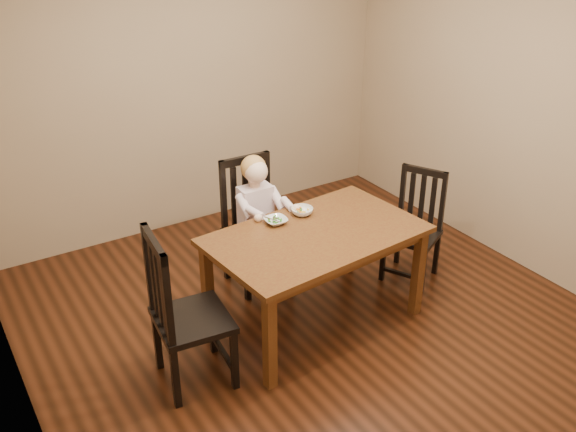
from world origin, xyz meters
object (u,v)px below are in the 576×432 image
bowl_peas (276,221)px  bowl_veg (302,211)px  dining_table (316,244)px  chair_right (415,227)px  chair_child (254,225)px  toddler (257,210)px  chair_left (183,314)px

bowl_peas → bowl_veg: (0.24, 0.02, 0.01)m
dining_table → chair_right: (1.06, 0.12, -0.22)m
chair_child → chair_right: (1.15, -0.63, -0.06)m
toddler → bowl_peas: size_ratio=3.67×
toddler → chair_right: bearing=154.3°
chair_left → bowl_peas: bearing=118.6°
chair_right → chair_left: bearing=68.8°
chair_left → bowl_veg: size_ratio=6.74×
bowl_veg → chair_right: bearing=-10.2°
chair_left → toddler: size_ratio=1.85×
dining_table → chair_child: bearing=96.5°
toddler → dining_table: bearing=98.2°
dining_table → toddler: bearing=97.1°
dining_table → bowl_veg: size_ratio=9.64×
chair_left → toddler: (0.99, 0.80, 0.13)m
dining_table → toddler: size_ratio=2.64×
chair_right → toddler: bearing=36.3°
chair_child → bowl_peas: bearing=81.5°
chair_right → bowl_veg: 1.06m
dining_table → chair_left: size_ratio=1.43×
chair_child → toddler: (-0.00, -0.05, 0.16)m
dining_table → toddler: (-0.09, 0.70, -0.00)m
chair_child → bowl_peas: (-0.08, -0.47, 0.27)m
chair_child → bowl_veg: bearing=110.5°
dining_table → chair_child: size_ratio=1.50×
chair_right → bowl_veg: size_ratio=5.65×
chair_child → chair_left: size_ratio=0.95×
toddler → bowl_veg: bearing=113.0°
dining_table → toddler: toddler is taller
chair_right → bowl_veg: (-0.99, 0.18, 0.34)m
dining_table → bowl_veg: bowl_veg is taller
dining_table → bowl_peas: size_ratio=9.71×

